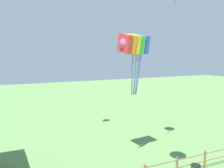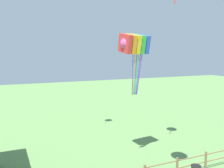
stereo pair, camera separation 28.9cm
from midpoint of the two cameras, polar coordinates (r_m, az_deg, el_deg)
kite_rainbow_parafoil at (r=17.13m, az=5.60°, el=9.09°), size 2.31×1.63×4.20m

